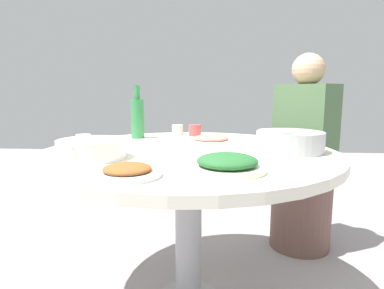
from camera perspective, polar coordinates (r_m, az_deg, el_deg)
round_dining_table at (r=1.45m, az=-0.63°, el=-4.36°), size 1.27×1.27×0.72m
rice_bowl at (r=1.45m, az=16.42°, el=0.56°), size 0.28×0.28×0.09m
soup_bowl at (r=1.31m, az=-16.81°, el=-0.83°), size 0.26×0.28×0.07m
dish_greens at (r=1.06m, az=6.07°, el=-3.29°), size 0.25×0.25×0.06m
dish_stirfry at (r=1.01m, az=-11.04°, el=-4.54°), size 0.20×0.20×0.04m
dish_shrimp at (r=1.63m, az=3.26°, el=0.82°), size 0.24×0.24×0.04m
green_bottle at (r=1.82m, az=-9.34°, el=4.65°), size 0.07×0.07×0.28m
tea_cup_near at (r=1.89m, az=0.43°, el=2.45°), size 0.07×0.07×0.06m
tea_cup_far at (r=1.97m, az=-2.51°, el=2.59°), size 0.07×0.07×0.05m
tea_cup_side at (r=1.60m, az=-18.11°, el=0.65°), size 0.07×0.07×0.06m
stool_for_diner_left at (r=2.24m, az=18.11°, el=-11.10°), size 0.37×0.37×0.44m
diner_left at (r=2.12m, az=18.83°, el=2.67°), size 0.47×0.47×0.76m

